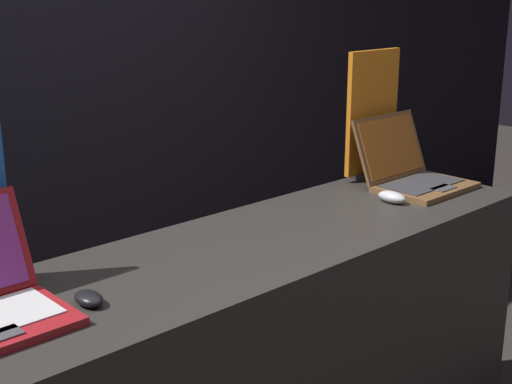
# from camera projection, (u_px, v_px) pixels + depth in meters

# --- Properties ---
(wall_back) EXTENTS (8.00, 0.05, 2.80)m
(wall_back) POSITION_uv_depth(u_px,v_px,m) (24.00, 61.00, 2.97)
(wall_back) COLOR black
(wall_back) RESTS_ON ground_plane
(mouse_front) EXTENTS (0.06, 0.09, 0.03)m
(mouse_front) POSITION_uv_depth(u_px,v_px,m) (89.00, 298.00, 1.67)
(mouse_front) COLOR black
(mouse_front) RESTS_ON display_counter
(laptop_back) EXTENTS (0.35, 0.34, 0.25)m
(laptop_back) POSITION_uv_depth(u_px,v_px,m) (411.00, 171.00, 2.64)
(laptop_back) COLOR brown
(laptop_back) RESTS_ON display_counter
(mouse_back) EXTENTS (0.06, 0.11, 0.04)m
(mouse_back) POSITION_uv_depth(u_px,v_px,m) (392.00, 197.00, 2.45)
(mouse_back) COLOR #B2B2B7
(mouse_back) RESTS_ON display_counter
(promo_stand_back) EXTENTS (0.28, 0.07, 0.49)m
(promo_stand_back) POSITION_uv_depth(u_px,v_px,m) (372.00, 117.00, 2.73)
(promo_stand_back) COLOR black
(promo_stand_back) RESTS_ON display_counter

